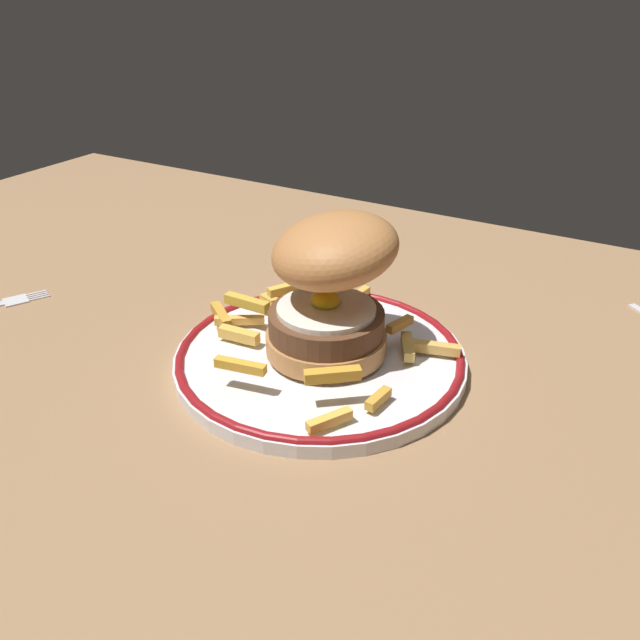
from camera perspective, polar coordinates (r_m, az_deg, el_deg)
The scene contains 4 objects.
ground_plane at distance 60.90cm, azimuth -2.83°, elevation -5.42°, with size 144.73×89.71×4.00cm, color #946E4B.
dinner_plate at distance 59.21cm, azimuth 0.00°, elevation -3.20°, with size 26.06×26.06×1.60cm.
burger at distance 56.38cm, azimuth 0.97°, elevation 3.19°, with size 15.98×15.90×12.86cm.
fries_pile at distance 59.90cm, azimuth -1.43°, elevation -0.85°, with size 24.49×23.31×2.81cm.
Camera 1 is at (27.82, -42.18, 31.99)cm, focal length 36.99 mm.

